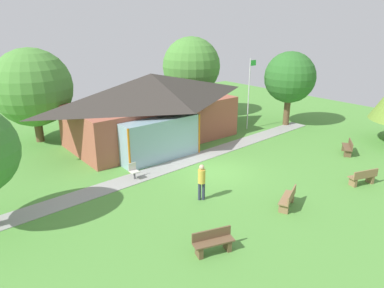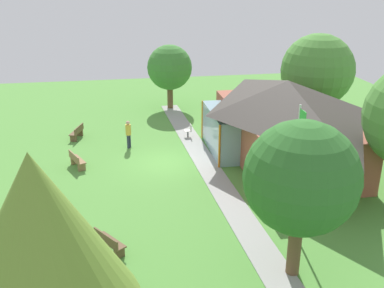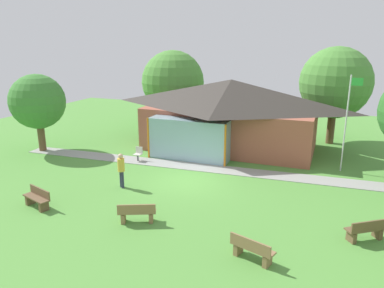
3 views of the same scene
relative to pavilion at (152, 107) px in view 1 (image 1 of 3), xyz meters
The scene contains 13 objects.
ground_plane 7.01m from the pavilion, 92.07° to the right, with size 44.00×44.00×0.00m, color #54933D.
pavilion is the anchor object (origin of this frame).
footpath 5.04m from the pavilion, 93.08° to the right, with size 23.13×1.30×0.03m, color #999993.
flagpole 7.46m from the pavilion, 16.67° to the right, with size 0.64×0.08×5.28m.
bench_lawn_far_right 12.71m from the pavilion, 50.93° to the right, with size 1.48×1.23×0.84m.
bench_front_right 13.36m from the pavilion, 70.83° to the right, with size 1.56×0.89×0.84m.
bench_front_left 13.09m from the pavilion, 113.69° to the right, with size 1.56×0.87×0.84m.
bench_front_center 11.72m from the pavilion, 92.36° to the right, with size 1.55×1.01×0.84m.
patio_chair_west 6.61m from the pavilion, 132.31° to the right, with size 0.44×0.44×0.86m.
visitor_strolling_lawn 9.20m from the pavilion, 109.06° to the right, with size 0.34×0.34×1.74m.
tree_behind_pavilion_left 7.87m from the pavilion, 142.14° to the left, with size 5.11×5.11×6.25m.
tree_east_hedge 10.92m from the pavilion, 17.80° to the right, with size 3.87×3.87×5.69m.
tree_behind_pavilion_right 7.60m from the pavilion, 30.41° to the left, with size 4.81×4.81×6.64m.
Camera 1 is at (-12.22, -13.06, 7.80)m, focal length 33.06 mm.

